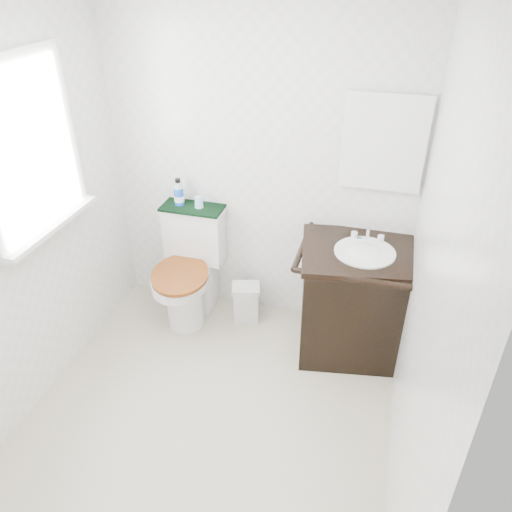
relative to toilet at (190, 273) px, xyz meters
The scene contains 14 objects.
floor 1.14m from the toilet, 63.64° to the right, with size 2.40×2.40×0.00m, color beige.
wall_back 0.98m from the toilet, 26.23° to the left, with size 2.40×2.40×0.00m, color white.
wall_front 2.37m from the toilet, 77.55° to the right, with size 2.40×2.40×0.00m, color white.
wall_left 1.41m from the toilet, 122.82° to the right, with size 2.40×2.40×0.00m, color white.
wall_right 2.02m from the toilet, 31.43° to the right, with size 2.40×2.40×0.00m, color white.
window 1.50m from the toilet, 129.65° to the right, with size 0.02×0.70×0.90m, color white.
mirror 1.69m from the toilet, ahead, with size 0.50×0.02×0.60m, color silver.
toilet is the anchor object (origin of this frame).
vanity 1.25m from the toilet, ahead, with size 0.85×0.76×0.92m.
trash_bin 0.48m from the toilet, ahead, with size 0.25×0.22×0.30m.
towel 0.51m from the toilet, 90.00° to the left, with size 0.46×0.22×0.02m, color black.
mouthwash_bottle 0.62m from the toilet, 126.89° to the left, with size 0.07×0.07×0.20m.
cup 0.56m from the toilet, 68.38° to the left, with size 0.07×0.07×0.08m, color #96D2F6.
soap_bar 1.30m from the toilet, ahead, with size 0.07×0.04×0.02m, color #166D6A.
Camera 1 is at (0.86, -1.95, 2.50)m, focal length 35.00 mm.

